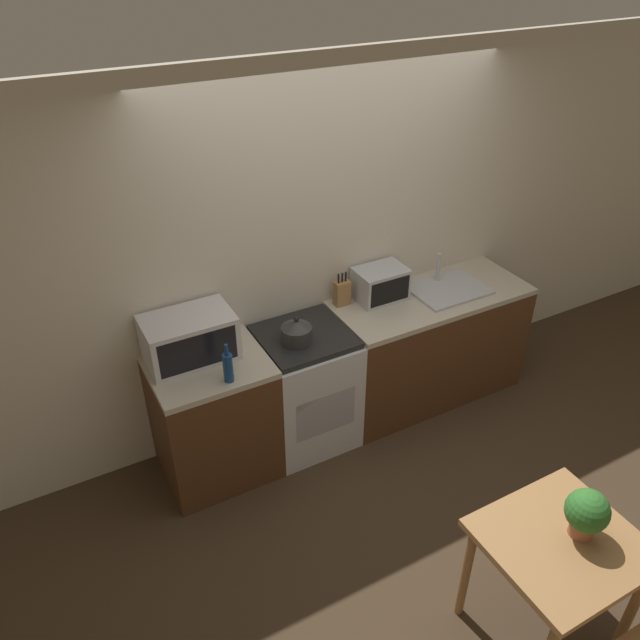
{
  "coord_description": "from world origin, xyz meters",
  "views": [
    {
      "loc": [
        -1.93,
        -2.32,
        3.25
      ],
      "look_at": [
        -0.32,
        0.65,
        1.05
      ],
      "focal_mm": 35.0,
      "sensor_mm": 36.0,
      "label": 1
    }
  ],
  "objects_px": {
    "stove_range": "(305,387)",
    "kettle": "(297,331)",
    "toaster_oven": "(380,284)",
    "dining_table": "(559,555)",
    "microwave": "(189,338)",
    "bottle": "(228,367)"
  },
  "relations": [
    {
      "from": "microwave",
      "to": "bottle",
      "type": "xyz_separation_m",
      "value": [
        0.12,
        -0.33,
        -0.05
      ]
    },
    {
      "from": "kettle",
      "to": "microwave",
      "type": "bearing_deg",
      "value": 166.08
    },
    {
      "from": "stove_range",
      "to": "kettle",
      "type": "relative_size",
      "value": 4.41
    },
    {
      "from": "microwave",
      "to": "toaster_oven",
      "type": "height_order",
      "value": "microwave"
    },
    {
      "from": "toaster_oven",
      "to": "dining_table",
      "type": "xyz_separation_m",
      "value": [
        -0.3,
        -2.09,
        -0.4
      ]
    },
    {
      "from": "bottle",
      "to": "toaster_oven",
      "type": "height_order",
      "value": "bottle"
    },
    {
      "from": "microwave",
      "to": "toaster_oven",
      "type": "xyz_separation_m",
      "value": [
        1.44,
        0.04,
        -0.03
      ]
    },
    {
      "from": "dining_table",
      "to": "microwave",
      "type": "bearing_deg",
      "value": 119.16
    },
    {
      "from": "stove_range",
      "to": "toaster_oven",
      "type": "relative_size",
      "value": 2.47
    },
    {
      "from": "dining_table",
      "to": "toaster_oven",
      "type": "bearing_deg",
      "value": 81.76
    },
    {
      "from": "stove_range",
      "to": "bottle",
      "type": "distance_m",
      "value": 0.86
    },
    {
      "from": "microwave",
      "to": "toaster_oven",
      "type": "distance_m",
      "value": 1.44
    },
    {
      "from": "stove_range",
      "to": "kettle",
      "type": "height_order",
      "value": "kettle"
    },
    {
      "from": "microwave",
      "to": "dining_table",
      "type": "bearing_deg",
      "value": -60.84
    },
    {
      "from": "stove_range",
      "to": "dining_table",
      "type": "xyz_separation_m",
      "value": [
        0.4,
        -1.93,
        0.17
      ]
    },
    {
      "from": "kettle",
      "to": "dining_table",
      "type": "height_order",
      "value": "kettle"
    },
    {
      "from": "microwave",
      "to": "dining_table",
      "type": "relative_size",
      "value": 0.75
    },
    {
      "from": "stove_range",
      "to": "microwave",
      "type": "distance_m",
      "value": 0.96
    },
    {
      "from": "stove_range",
      "to": "bottle",
      "type": "relative_size",
      "value": 3.41
    },
    {
      "from": "stove_range",
      "to": "microwave",
      "type": "xyz_separation_m",
      "value": [
        -0.74,
        0.11,
        0.6
      ]
    },
    {
      "from": "toaster_oven",
      "to": "microwave",
      "type": "bearing_deg",
      "value": -178.22
    },
    {
      "from": "kettle",
      "to": "stove_range",
      "type": "bearing_deg",
      "value": 32.64
    }
  ]
}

